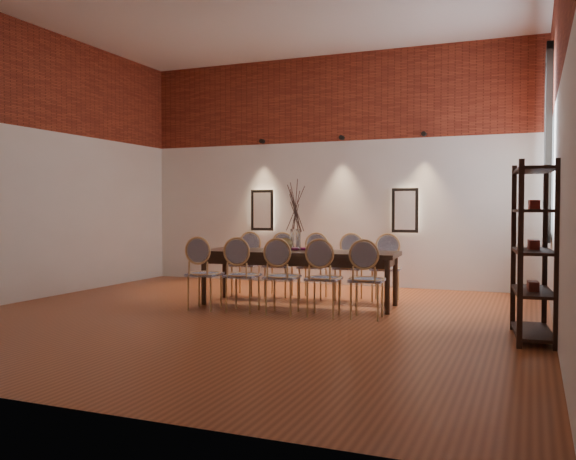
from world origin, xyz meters
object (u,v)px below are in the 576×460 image
at_px(dining_table, 299,278).
at_px(vase, 296,240).
at_px(chair_far_e, 386,269).
at_px(bowl, 285,244).
at_px(shelving_rack, 534,251).
at_px(chair_near_d, 324,278).
at_px(chair_near_a, 205,274).
at_px(chair_near_e, 367,280).
at_px(chair_far_c, 313,266).
at_px(chair_near_b, 243,275).
at_px(book, 301,249).
at_px(chair_near_c, 282,277).
at_px(chair_far_b, 279,265).
at_px(chair_far_d, 349,268).
at_px(chair_far_a, 246,264).

bearing_deg(dining_table, vase, 180.00).
bearing_deg(chair_far_e, bowl, 31.07).
bearing_deg(shelving_rack, chair_near_d, 163.17).
distance_m(dining_table, vase, 0.53).
xyz_separation_m(chair_near_a, chair_near_e, (2.16, 0.14, 0.00)).
bearing_deg(chair_far_c, chair_near_d, 110.72).
bearing_deg(chair_far_c, vase, 86.20).
xyz_separation_m(chair_near_b, chair_near_e, (1.62, 0.11, 0.00)).
xyz_separation_m(chair_near_e, vase, (-1.17, 0.64, 0.43)).
bearing_deg(book, shelving_rack, -24.16).
distance_m(chair_near_b, chair_near_e, 1.62).
bearing_deg(chair_near_c, vase, 93.80).
bearing_deg(dining_table, chair_near_e, -33.46).
height_order(chair_near_c, vase, vase).
bearing_deg(shelving_rack, vase, 153.70).
bearing_deg(chair_far_b, chair_far_c, 180.00).
xyz_separation_m(chair_far_c, book, (0.00, -0.51, 0.30)).
distance_m(chair_near_c, chair_far_d, 1.53).
relative_size(chair_far_c, vase, 3.13).
bearing_deg(chair_near_b, chair_near_d, -0.00).
distance_m(chair_far_b, chair_far_d, 1.08).
distance_m(chair_near_e, chair_far_c, 1.79).
height_order(chair_near_b, chair_near_c, same).
height_order(dining_table, book, book).
distance_m(chair_near_e, chair_far_e, 1.43).
xyz_separation_m(chair_far_d, vase, (-0.54, -0.75, 0.43)).
distance_m(chair_near_b, book, 1.09).
height_order(chair_near_e, shelving_rack, shelving_rack).
bearing_deg(chair_far_c, chair_far_b, -0.00).
distance_m(chair_near_a, chair_far_b, 1.53).
bearing_deg(vase, chair_near_e, -28.51).
bearing_deg(chair_far_b, chair_near_d, 127.11).
relative_size(chair_near_e, bowl, 3.92).
relative_size(chair_far_b, chair_far_e, 1.00).
distance_m(dining_table, chair_far_c, 0.72).
bearing_deg(chair_near_b, shelving_rack, -10.59).
distance_m(chair_near_a, chair_far_d, 2.16).
relative_size(chair_near_d, chair_near_e, 1.00).
height_order(chair_far_b, chair_far_d, same).
xyz_separation_m(chair_far_a, chair_far_d, (1.62, 0.11, 0.00)).
relative_size(chair_near_e, vase, 3.13).
height_order(chair_far_a, book, chair_far_a).
relative_size(bowl, book, 0.92).
xyz_separation_m(chair_near_d, chair_far_e, (0.44, 1.46, 0.00)).
height_order(dining_table, chair_near_c, chair_near_c).
xyz_separation_m(vase, shelving_rack, (3.04, -1.16, 0.00)).
relative_size(chair_far_b, chair_far_c, 1.00).
bearing_deg(shelving_rack, chair_near_b, 167.82).
height_order(chair_near_b, chair_far_a, same).
xyz_separation_m(chair_near_b, chair_far_b, (-0.10, 1.42, 0.00)).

